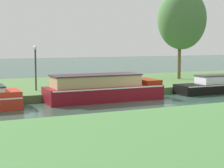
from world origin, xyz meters
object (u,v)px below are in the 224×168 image
Objects in this scene: maroon_cruiser at (103,89)px; lamp_post at (35,62)px; willow_tree_left at (182,19)px; mooring_post_near at (150,83)px.

lamp_post reaches higher than maroon_cruiser.
lamp_post is (-3.08, 2.80, 1.43)m from maroon_cruiser.
maroon_cruiser is 0.95× the size of willow_tree_left.
maroon_cruiser is 4.08m from mooring_post_near.
mooring_post_near is at bearing 19.65° from maroon_cruiser.
maroon_cruiser is at bearing -149.85° from willow_tree_left.
maroon_cruiser is at bearing -160.35° from mooring_post_near.
mooring_post_near is at bearing -11.65° from lamp_post.
willow_tree_left is at bearing 30.15° from maroon_cruiser.
mooring_post_near is (-4.86, -3.68, -4.30)m from willow_tree_left.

